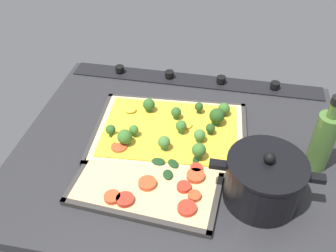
% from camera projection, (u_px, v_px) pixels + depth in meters
% --- Properties ---
extents(ground_plane, '(0.81, 0.68, 0.03)m').
position_uv_depth(ground_plane, '(178.00, 151.00, 0.95)').
color(ground_plane, '#28282B').
extents(stove_control_panel, '(0.78, 0.07, 0.03)m').
position_uv_depth(stove_control_panel, '(195.00, 80.00, 1.17)').
color(stove_control_panel, black).
rests_on(stove_control_panel, ground_plane).
extents(baking_tray_front, '(0.42, 0.31, 0.01)m').
position_uv_depth(baking_tray_front, '(170.00, 134.00, 0.97)').
color(baking_tray_front, '#33302D').
rests_on(baking_tray_front, ground_plane).
extents(broccoli_pizza, '(0.39, 0.29, 0.06)m').
position_uv_depth(broccoli_pizza, '(171.00, 130.00, 0.96)').
color(broccoli_pizza, '#D3B77F').
rests_on(broccoli_pizza, baking_tray_front).
extents(baking_tray_back, '(0.35, 0.26, 0.01)m').
position_uv_depth(baking_tray_back, '(149.00, 179.00, 0.85)').
color(baking_tray_back, '#33302D').
rests_on(baking_tray_back, ground_plane).
extents(veggie_pizza_back, '(0.32, 0.23, 0.02)m').
position_uv_depth(veggie_pizza_back, '(151.00, 178.00, 0.85)').
color(veggie_pizza_back, tan).
rests_on(veggie_pizza_back, baking_tray_back).
extents(cooking_pot, '(0.24, 0.17, 0.13)m').
position_uv_depth(cooking_pot, '(264.00, 180.00, 0.78)').
color(cooking_pot, black).
rests_on(cooking_pot, ground_plane).
extents(oil_bottle, '(0.05, 0.05, 0.20)m').
position_uv_depth(oil_bottle, '(323.00, 141.00, 0.84)').
color(oil_bottle, '#476B2D').
rests_on(oil_bottle, ground_plane).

